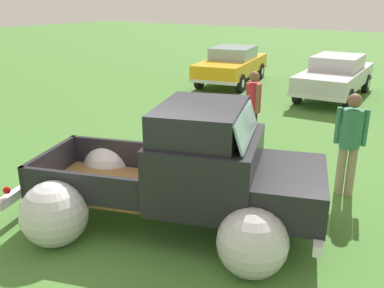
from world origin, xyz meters
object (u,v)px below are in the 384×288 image
at_px(show_car_1, 335,75).
at_px(spectator_0, 350,138).
at_px(vintage_pickup_truck, 190,180).
at_px(show_car_0, 232,64).
at_px(spectator_1, 253,105).

xyz_separation_m(show_car_1, spectator_0, (2.28, -7.55, 0.27)).
height_order(vintage_pickup_truck, show_car_0, vintage_pickup_truck).
bearing_deg(vintage_pickup_truck, show_car_0, 96.61).
height_order(show_car_0, spectator_0, spectator_0).
height_order(vintage_pickup_truck, spectator_0, vintage_pickup_truck).
bearing_deg(show_car_1, show_car_0, -95.77).
distance_m(vintage_pickup_truck, spectator_1, 3.79).
relative_size(spectator_0, spectator_1, 1.02).
height_order(spectator_0, spectator_1, spectator_0).
relative_size(vintage_pickup_truck, spectator_0, 2.73).
distance_m(show_car_1, spectator_0, 7.89).
distance_m(vintage_pickup_truck, spectator_0, 2.97).
distance_m(spectator_0, spectator_1, 2.75).
relative_size(show_car_0, show_car_1, 1.03).
relative_size(show_car_0, spectator_1, 2.66).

